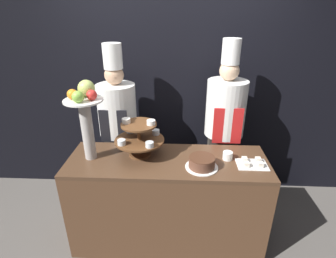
{
  "coord_description": "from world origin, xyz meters",
  "views": [
    {
      "loc": [
        0.1,
        -1.67,
        2.1
      ],
      "look_at": [
        0.0,
        0.4,
        1.15
      ],
      "focal_mm": 28.0,
      "sensor_mm": 36.0,
      "label": 1
    }
  ],
  "objects_px": {
    "tiered_stand": "(139,137)",
    "chef_center_left": "(224,124)",
    "fruit_pedestal": "(85,111)",
    "cake_square_tray": "(252,163)",
    "cake_round": "(202,163)",
    "cup_white": "(228,156)",
    "chef_left": "(118,125)"
  },
  "relations": [
    {
      "from": "tiered_stand",
      "to": "chef_left",
      "type": "relative_size",
      "value": 0.24
    },
    {
      "from": "cake_round",
      "to": "cup_white",
      "type": "distance_m",
      "value": 0.27
    },
    {
      "from": "cake_square_tray",
      "to": "chef_center_left",
      "type": "bearing_deg",
      "value": 104.22
    },
    {
      "from": "cake_square_tray",
      "to": "tiered_stand",
      "type": "bearing_deg",
      "value": 172.66
    },
    {
      "from": "tiered_stand",
      "to": "chef_left",
      "type": "bearing_deg",
      "value": 121.99
    },
    {
      "from": "cake_round",
      "to": "cake_square_tray",
      "type": "xyz_separation_m",
      "value": [
        0.43,
        0.06,
        -0.03
      ]
    },
    {
      "from": "tiered_stand",
      "to": "chef_center_left",
      "type": "height_order",
      "value": "chef_center_left"
    },
    {
      "from": "tiered_stand",
      "to": "cake_square_tray",
      "type": "xyz_separation_m",
      "value": [
        0.97,
        -0.12,
        -0.17
      ]
    },
    {
      "from": "cake_square_tray",
      "to": "fruit_pedestal",
      "type": "bearing_deg",
      "value": 177.17
    },
    {
      "from": "chef_center_left",
      "to": "fruit_pedestal",
      "type": "bearing_deg",
      "value": -156.72
    },
    {
      "from": "fruit_pedestal",
      "to": "cake_round",
      "type": "xyz_separation_m",
      "value": [
        0.97,
        -0.13,
        -0.39
      ]
    },
    {
      "from": "fruit_pedestal",
      "to": "cake_round",
      "type": "distance_m",
      "value": 1.05
    },
    {
      "from": "cake_round",
      "to": "cup_white",
      "type": "bearing_deg",
      "value": 31.13
    },
    {
      "from": "cake_round",
      "to": "chef_center_left",
      "type": "height_order",
      "value": "chef_center_left"
    },
    {
      "from": "cup_white",
      "to": "cake_square_tray",
      "type": "bearing_deg",
      "value": -23.31
    },
    {
      "from": "cup_white",
      "to": "cake_square_tray",
      "type": "height_order",
      "value": "cup_white"
    },
    {
      "from": "cup_white",
      "to": "chef_left",
      "type": "bearing_deg",
      "value": 154.18
    },
    {
      "from": "cake_square_tray",
      "to": "chef_center_left",
      "type": "relative_size",
      "value": 0.14
    },
    {
      "from": "cup_white",
      "to": "chef_left",
      "type": "distance_m",
      "value": 1.2
    },
    {
      "from": "tiered_stand",
      "to": "fruit_pedestal",
      "type": "xyz_separation_m",
      "value": [
        -0.43,
        -0.06,
        0.25
      ]
    },
    {
      "from": "cake_square_tray",
      "to": "cake_round",
      "type": "bearing_deg",
      "value": -172.2
    },
    {
      "from": "tiered_stand",
      "to": "chef_left",
      "type": "distance_m",
      "value": 0.57
    },
    {
      "from": "chef_center_left",
      "to": "cup_white",
      "type": "bearing_deg",
      "value": -94.44
    },
    {
      "from": "tiered_stand",
      "to": "chef_left",
      "type": "xyz_separation_m",
      "value": [
        -0.3,
        0.48,
        -0.1
      ]
    },
    {
      "from": "cake_round",
      "to": "chef_left",
      "type": "distance_m",
      "value": 1.07
    },
    {
      "from": "fruit_pedestal",
      "to": "cake_round",
      "type": "height_order",
      "value": "fruit_pedestal"
    },
    {
      "from": "cake_square_tray",
      "to": "chef_left",
      "type": "relative_size",
      "value": 0.14
    },
    {
      "from": "fruit_pedestal",
      "to": "cake_square_tray",
      "type": "relative_size",
      "value": 2.67
    },
    {
      "from": "cake_round",
      "to": "tiered_stand",
      "type": "bearing_deg",
      "value": 161.26
    },
    {
      "from": "cake_square_tray",
      "to": "chef_left",
      "type": "height_order",
      "value": "chef_left"
    },
    {
      "from": "cup_white",
      "to": "chef_center_left",
      "type": "distance_m",
      "value": 0.53
    },
    {
      "from": "tiered_stand",
      "to": "cake_round",
      "type": "height_order",
      "value": "tiered_stand"
    }
  ]
}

